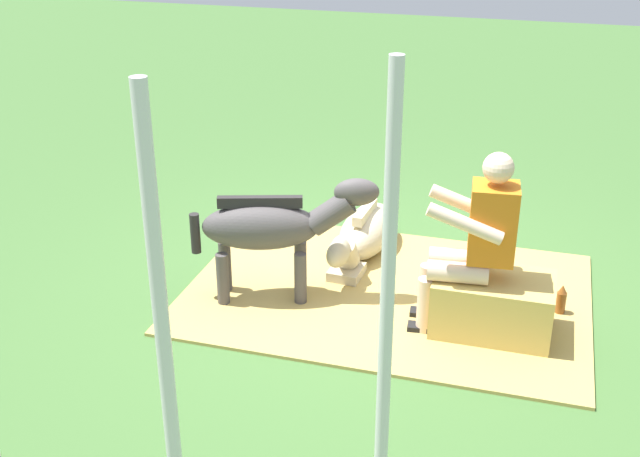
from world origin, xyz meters
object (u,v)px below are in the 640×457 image
object	(u,v)px
person_seated	(474,237)
hay_bale	(492,306)
tent_pole_left	(386,333)
soda_bottle	(561,301)
tent_pole_mid	(167,379)
pony_standing	(273,227)
pony_lying	(364,234)

from	to	relation	value
person_seated	hay_bale	bearing A→B (deg)	-176.14
tent_pole_left	soda_bottle	bearing A→B (deg)	-108.10
tent_pole_left	tent_pole_mid	size ratio (longest dim) A/B	1.00
hay_bale	tent_pole_mid	xyz separation A→B (m)	(1.06, 2.60, 0.95)
hay_bale	tent_pole_mid	size ratio (longest dim) A/B	0.34
pony_standing	tent_pole_left	distance (m)	2.49
soda_bottle	tent_pole_left	bearing A→B (deg)	71.90
pony_lying	hay_bale	bearing A→B (deg)	140.85
hay_bale	pony_standing	size ratio (longest dim) A/B	0.61
pony_standing	hay_bale	bearing A→B (deg)	178.79
person_seated	soda_bottle	distance (m)	0.93
pony_standing	pony_lying	size ratio (longest dim) A/B	0.97
tent_pole_mid	pony_lying	bearing A→B (deg)	-89.17
person_seated	soda_bottle	bearing A→B (deg)	-148.25
hay_bale	soda_bottle	distance (m)	0.59
hay_bale	pony_standing	distance (m)	1.62
person_seated	pony_lying	xyz separation A→B (m)	(0.95, -0.92, -0.52)
hay_bale	person_seated	world-z (taller)	person_seated
person_seated	tent_pole_mid	size ratio (longest dim) A/B	0.56
person_seated	tent_pole_left	bearing A→B (deg)	85.08
pony_lying	tent_pole_left	size ratio (longest dim) A/B	0.58
pony_standing	tent_pole_left	bearing A→B (deg)	120.84
tent_pole_mid	person_seated	bearing A→B (deg)	-109.24
hay_bale	pony_lying	xyz separation A→B (m)	(1.11, -0.91, -0.02)
hay_bale	tent_pole_left	bearing A→B (deg)	80.72
hay_bale	soda_bottle	world-z (taller)	hay_bale
hay_bale	pony_lying	size ratio (longest dim) A/B	0.59
person_seated	tent_pole_mid	xyz separation A→B (m)	(0.90, 2.59, 0.46)
soda_bottle	tent_pole_mid	bearing A→B (deg)	62.92
person_seated	tent_pole_mid	world-z (taller)	tent_pole_mid
tent_pole_left	tent_pole_mid	xyz separation A→B (m)	(0.73, 0.55, 0.00)
soda_bottle	hay_bale	bearing A→B (deg)	39.07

